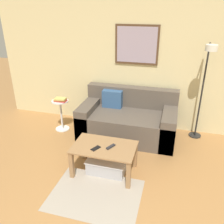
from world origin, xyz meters
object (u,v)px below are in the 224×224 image
object	(u,v)px
coffee_table	(104,152)
book_stack	(60,100)
side_table	(61,112)
remote_control	(111,147)
storage_bin	(107,165)
floor_lamp	(205,78)
cell_phone	(96,148)
couch	(128,120)

from	to	relation	value
coffee_table	book_stack	world-z (taller)	book_stack
side_table	remote_control	xyz separation A→B (m)	(1.25, -1.00, 0.08)
storage_bin	side_table	bearing A→B (deg)	140.48
floor_lamp	remote_control	distance (m)	1.88
book_stack	cell_phone	xyz separation A→B (m)	(1.04, -1.06, -0.19)
coffee_table	remote_control	bearing A→B (deg)	1.63
floor_lamp	remote_control	xyz separation A→B (m)	(-1.20, -1.26, -0.70)
book_stack	cell_phone	bearing A→B (deg)	-45.49
coffee_table	side_table	size ratio (longest dim) A/B	1.48
floor_lamp	cell_phone	world-z (taller)	floor_lamp
remote_control	side_table	bearing A→B (deg)	168.76
book_stack	cell_phone	world-z (taller)	book_stack
floor_lamp	book_stack	distance (m)	2.50
remote_control	cell_phone	xyz separation A→B (m)	(-0.19, -0.08, -0.01)
couch	storage_bin	xyz separation A→B (m)	(-0.06, -1.12, -0.19)
coffee_table	remote_control	xyz separation A→B (m)	(0.09, 0.00, 0.09)
couch	side_table	size ratio (longest dim) A/B	2.85
coffee_table	floor_lamp	size ratio (longest dim) A/B	0.52
couch	storage_bin	bearing A→B (deg)	-93.21
book_stack	couch	bearing A→B (deg)	7.40
couch	remote_control	world-z (taller)	couch
remote_control	cell_phone	distance (m)	0.20
couch	coffee_table	world-z (taller)	couch
couch	book_stack	world-z (taller)	couch
coffee_table	storage_bin	distance (m)	0.24
side_table	book_stack	world-z (taller)	book_stack
coffee_table	book_stack	bearing A→B (deg)	139.25
couch	remote_control	distance (m)	1.14
coffee_table	book_stack	distance (m)	1.52
book_stack	remote_control	size ratio (longest dim) A/B	1.53
side_table	book_stack	distance (m)	0.27
coffee_table	book_stack	size ratio (longest dim) A/B	3.80
coffee_table	storage_bin	bearing A→B (deg)	32.38
couch	cell_phone	size ratio (longest dim) A/B	11.99
storage_bin	cell_phone	xyz separation A→B (m)	(-0.12, -0.10, 0.32)
coffee_table	cell_phone	size ratio (longest dim) A/B	6.21
couch	side_table	world-z (taller)	couch
side_table	remote_control	distance (m)	1.60
couch	floor_lamp	size ratio (longest dim) A/B	1.01
cell_phone	remote_control	bearing A→B (deg)	51.00
storage_bin	remote_control	bearing A→B (deg)	-14.78
side_table	cell_phone	size ratio (longest dim) A/B	4.21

